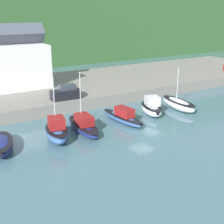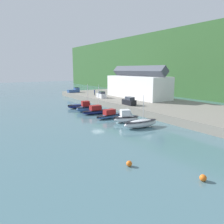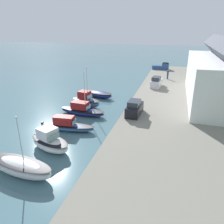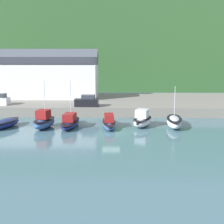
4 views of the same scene
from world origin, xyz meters
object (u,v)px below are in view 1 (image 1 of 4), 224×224
moored_boat_3 (123,117)px  moored_boat_5 (178,104)px  parked_car_0 (66,93)px  moored_boat_1 (57,131)px  moored_boat_4 (152,108)px  moored_boat_2 (83,125)px  moored_boat_0 (2,145)px

moored_boat_3 → moored_boat_5: (10.04, 0.29, 0.09)m
parked_car_0 → moored_boat_1: bearing=153.5°
moored_boat_3 → moored_boat_5: bearing=-3.2°
moored_boat_4 → moored_boat_5: size_ratio=0.81×
moored_boat_2 → parked_car_0: size_ratio=1.85×
moored_boat_2 → moored_boat_5: (15.97, 0.54, 0.03)m
moored_boat_0 → moored_boat_4: size_ratio=1.06×
moored_boat_0 → moored_boat_2: 9.73m
moored_boat_4 → moored_boat_5: (4.87, -0.24, -0.18)m
parked_car_0 → moored_boat_5: bearing=-117.8°
moored_boat_4 → parked_car_0: 12.55m
moored_boat_1 → moored_boat_5: (19.75, 1.43, -0.25)m
moored_boat_2 → moored_boat_5: bearing=6.7°
moored_boat_3 → moored_boat_4: (5.17, 0.53, 0.27)m
moored_boat_2 → parked_car_0: moored_boat_2 is taller
moored_boat_3 → parked_car_0: bearing=111.2°
moored_boat_0 → moored_boat_2: (9.72, 0.46, 0.13)m
moored_boat_2 → parked_car_0: bearing=84.0°
moored_boat_1 → moored_boat_4: size_ratio=1.20×
moored_boat_5 → moored_boat_2: bearing=-171.0°
moored_boat_3 → moored_boat_4: size_ratio=1.33×
moored_boat_3 → moored_boat_4: bearing=1.0°
moored_boat_0 → moored_boat_2: moored_boat_2 is taller
moored_boat_5 → parked_car_0: (-14.28, 8.38, 1.81)m
moored_boat_0 → moored_boat_4: bearing=18.2°
moored_boat_5 → moored_boat_1: bearing=-168.8°
moored_boat_2 → moored_boat_1: bearing=-162.0°
moored_boat_3 → parked_car_0: 9.84m
moored_boat_2 → moored_boat_3: size_ratio=0.99×
moored_boat_0 → moored_boat_2: size_ratio=0.81×
moored_boat_1 → moored_boat_3: 9.78m
moored_boat_1 → moored_boat_5: size_ratio=0.97×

